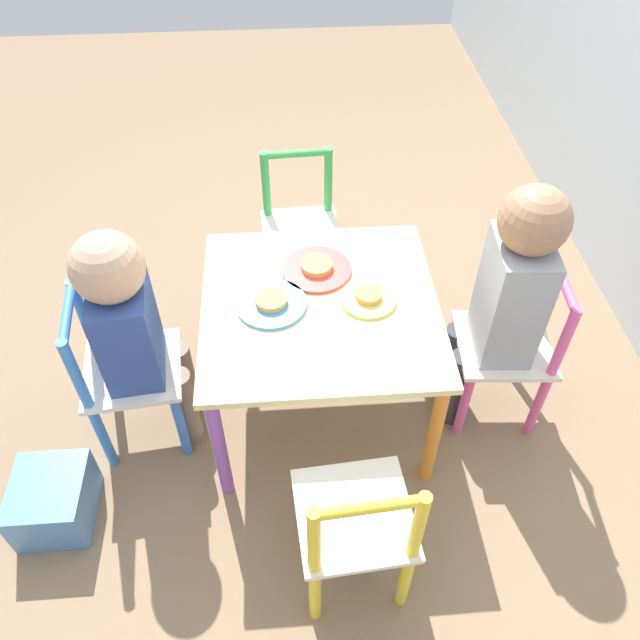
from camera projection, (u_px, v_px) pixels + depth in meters
name	position (u px, v px, depth m)	size (l,w,h in m)	color
ground_plane	(320.00, 402.00, 1.96)	(6.00, 6.00, 0.00)	#7F664C
kids_table	(320.00, 318.00, 1.69)	(0.62, 0.62, 0.44)	beige
chair_blue	(125.00, 374.00, 1.71)	(0.29, 0.29, 0.52)	silver
chair_pink	(511.00, 349.00, 1.78)	(0.28, 0.28, 0.52)	silver
chair_green	(301.00, 231.00, 2.15)	(0.27, 0.27, 0.52)	silver
chair_yellow	(356.00, 528.00, 1.40)	(0.28, 0.28, 0.52)	silver
child_front	(133.00, 324.00, 1.58)	(0.21, 0.23, 0.73)	#7A6B5B
child_back	(507.00, 291.00, 1.61)	(0.21, 0.22, 0.79)	#38383D
plate_front	(271.00, 303.00, 1.63)	(0.19, 0.19, 0.03)	#4C9EE0
plate_back	(368.00, 298.00, 1.64)	(0.15, 0.15, 0.03)	#EADB66
plate_left	(317.00, 268.00, 1.73)	(0.19, 0.19, 0.03)	#E54C47
storage_bin	(54.00, 500.00, 1.64)	(0.21, 0.19, 0.15)	#4C7FB7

